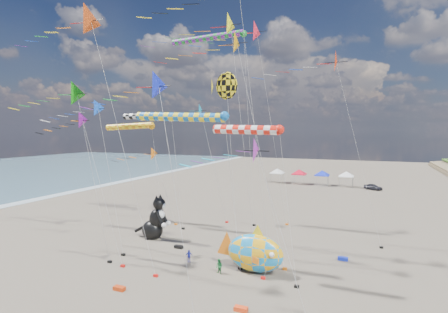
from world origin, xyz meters
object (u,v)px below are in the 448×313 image
fish_inflatable (254,253)px  person_adult (239,262)px  parked_car (373,187)px  cat_inflatable (154,216)px  child_blue (189,256)px  child_green (219,266)px

fish_inflatable → person_adult: bearing=-174.3°
fish_inflatable → parked_car: size_ratio=1.82×
fish_inflatable → cat_inflatable: bearing=160.3°
fish_inflatable → child_blue: bearing=-179.7°
cat_inflatable → child_green: (10.48, -6.10, -1.86)m
child_green → child_blue: 3.86m
cat_inflatable → parked_car: cat_inflatable is taller
cat_inflatable → person_adult: size_ratio=3.18×
person_adult → parked_car: size_ratio=0.44×
child_green → person_adult: bearing=67.6°
cat_inflatable → child_green: 12.27m
fish_inflatable → parked_car: (9.81, 48.58, -1.10)m
person_adult → child_blue: bearing=172.6°
parked_car → person_adult: bearing=-163.4°
child_blue → parked_car: 51.20m
person_adult → child_blue: size_ratio=1.39×
person_adult → child_blue: person_adult is taller
person_adult → parked_car: 49.99m
fish_inflatable → parked_car: bearing=78.6°
parked_car → fish_inflatable: bearing=-161.9°
child_blue → fish_inflatable: bearing=-31.8°
fish_inflatable → child_green: fish_inflatable is taller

